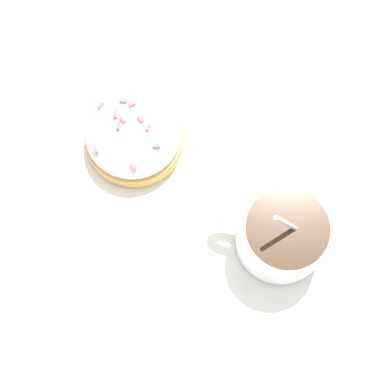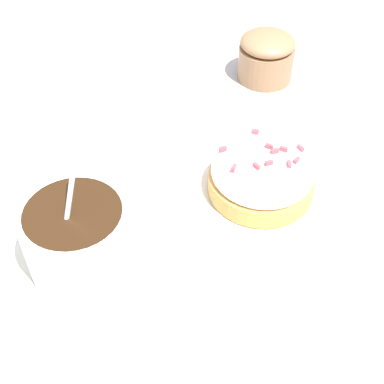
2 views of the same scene
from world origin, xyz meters
TOP-DOWN VIEW (x-y plane):
  - ground_plane at (0.00, 0.00)m, footprint 3.00×3.00m
  - paper_napkin at (0.00, 0.00)m, footprint 0.34×0.32m
  - coffee_cup at (0.09, 0.01)m, footprint 0.10×0.08m
  - frosted_pastry at (-0.09, -0.00)m, footprint 0.10×0.10m
  - sugar_bowl at (-0.19, -0.16)m, footprint 0.06×0.06m

SIDE VIEW (x-z plane):
  - ground_plane at x=0.00m, z-range 0.00..0.00m
  - paper_napkin at x=0.00m, z-range 0.00..0.00m
  - frosted_pastry at x=-0.09m, z-range 0.00..0.04m
  - sugar_bowl at x=-0.19m, z-range 0.00..0.06m
  - coffee_cup at x=0.09m, z-range -0.02..0.09m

